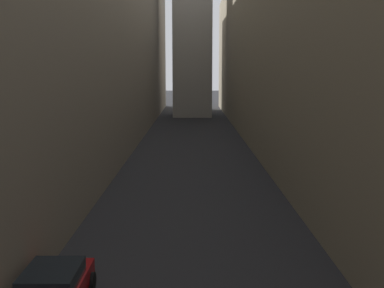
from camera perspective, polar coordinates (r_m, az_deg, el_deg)
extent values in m
plane|color=#232326|center=(43.98, -0.17, -0.91)|extent=(264.00, 264.00, 0.00)
cube|color=#756B5B|center=(46.92, -14.33, 14.40)|extent=(11.22, 108.00, 24.43)
cube|color=gray|center=(47.37, 16.58, 11.83)|extent=(15.73, 108.00, 20.42)
cube|color=black|center=(15.91, -16.66, -14.96)|extent=(1.65, 2.11, 0.50)
cylinder|color=black|center=(17.75, -18.07, -15.37)|extent=(0.22, 0.61, 0.61)
cylinder|color=black|center=(17.30, -12.19, -15.77)|extent=(0.22, 0.61, 0.61)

